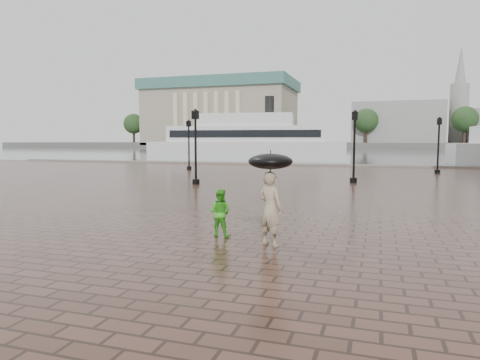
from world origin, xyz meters
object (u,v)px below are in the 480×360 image
Objects in this scene: child_pedestrian at (220,213)px; adult_pedestrian at (270,209)px; ferry_near at (246,141)px; street_lamps at (294,145)px.

adult_pedestrian is at bearing 161.99° from child_pedestrian.
adult_pedestrian is 0.07× the size of ferry_near.
child_pedestrian is at bearing -84.66° from street_lamps.
child_pedestrian is at bearing -82.22° from ferry_near.
adult_pedestrian reaches higher than child_pedestrian.
street_lamps is 16.47× the size of child_pedestrian.
child_pedestrian is (-1.56, 0.60, -0.28)m from adult_pedestrian.
adult_pedestrian is 1.43× the size of child_pedestrian.
street_lamps reaches higher than child_pedestrian.
adult_pedestrian is 47.65m from ferry_near.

